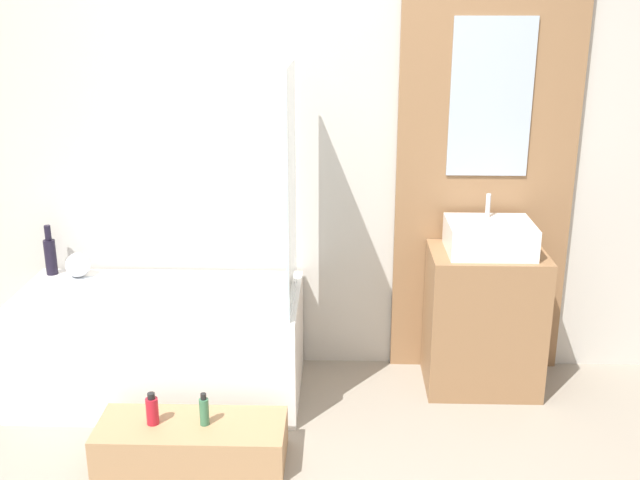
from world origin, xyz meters
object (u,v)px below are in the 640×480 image
wooden_step_bench (192,442)px  bottle_soap_primary (152,410)px  bathtub (161,343)px  vase_round_light (78,265)px  vase_tall_dark (50,254)px  bottle_soap_secondary (204,411)px  sink (490,237)px

wooden_step_bench → bottle_soap_primary: bottle_soap_primary is taller
bathtub → vase_round_light: (-0.48, 0.24, 0.34)m
wooden_step_bench → bottle_soap_primary: (-0.17, 0.00, 0.16)m
vase_tall_dark → bottle_soap_secondary: 1.38m
vase_tall_dark → vase_round_light: vase_tall_dark is taller
vase_tall_dark → vase_round_light: 0.17m
wooden_step_bench → vase_round_light: size_ratio=6.39×
bathtub → vase_round_light: vase_round_light is taller
wooden_step_bench → vase_round_light: 1.25m
wooden_step_bench → vase_tall_dark: 1.39m
sink → vase_round_light: sink is taller
wooden_step_bench → bottle_soap_secondary: 0.17m
sink → vase_round_light: (-2.16, 0.11, -0.21)m
bottle_soap_primary → vase_round_light: bearing=124.5°
wooden_step_bench → bottle_soap_secondary: (0.06, 0.00, 0.16)m
sink → vase_round_light: size_ratio=3.26×
vase_round_light → bottle_soap_secondary: 1.23m
vase_round_light → bottle_soap_primary: 1.10m
vase_round_light → bottle_soap_primary: vase_round_light is taller
vase_tall_dark → bottle_soap_primary: bearing=-50.1°
vase_tall_dark → vase_round_light: size_ratio=2.10×
sink → vase_tall_dark: size_ratio=1.55×
sink → vase_tall_dark: 2.33m
wooden_step_bench → vase_round_light: (-0.75, 0.85, 0.52)m
vase_round_light → bottle_soap_secondary: (0.81, -0.85, -0.36)m
wooden_step_bench → bathtub: bearing=113.8°
vase_round_light → bottle_soap_secondary: vase_round_light is taller
bathtub → vase_tall_dark: size_ratio=5.23×
bathtub → bottle_soap_primary: bathtub is taller
bathtub → vase_round_light: size_ratio=11.00×
bathtub → sink: (1.68, 0.13, 0.55)m
bathtub → bottle_soap_secondary: size_ratio=9.44×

